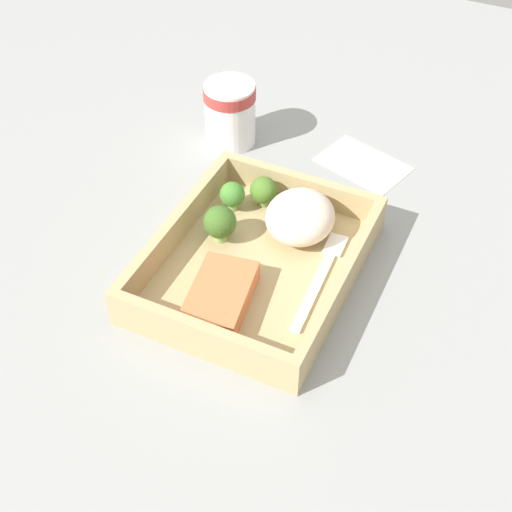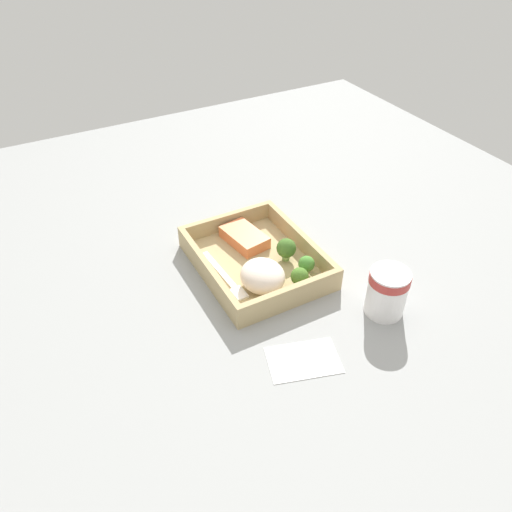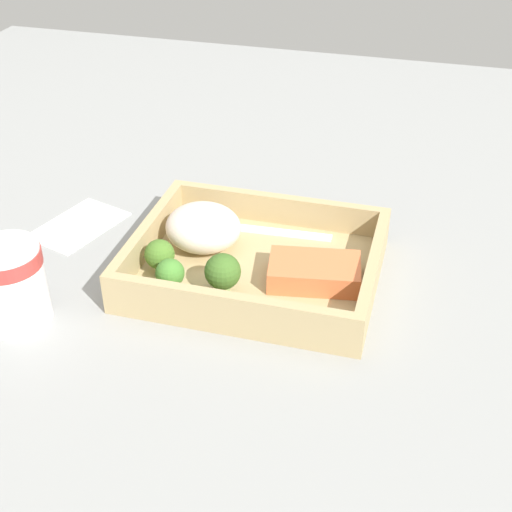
% 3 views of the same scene
% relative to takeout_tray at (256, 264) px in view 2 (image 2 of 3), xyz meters
% --- Properties ---
extents(ground_plane, '(1.60, 1.60, 0.02)m').
position_rel_takeout_tray_xyz_m(ground_plane, '(0.00, 0.00, -0.02)').
color(ground_plane, gray).
extents(takeout_tray, '(0.27, 0.22, 0.01)m').
position_rel_takeout_tray_xyz_m(takeout_tray, '(0.00, 0.00, 0.00)').
color(takeout_tray, tan).
rests_on(takeout_tray, ground_plane).
extents(tray_rim, '(0.27, 0.22, 0.04)m').
position_rel_takeout_tray_xyz_m(tray_rim, '(0.00, 0.00, 0.02)').
color(tray_rim, tan).
rests_on(tray_rim, takeout_tray).
extents(salmon_fillet, '(0.11, 0.08, 0.03)m').
position_rel_takeout_tray_xyz_m(salmon_fillet, '(-0.07, 0.01, 0.02)').
color(salmon_fillet, '#E07242').
rests_on(salmon_fillet, takeout_tray).
extents(mashed_potatoes, '(0.09, 0.08, 0.05)m').
position_rel_takeout_tray_xyz_m(mashed_potatoes, '(0.07, -0.02, 0.03)').
color(mashed_potatoes, beige).
rests_on(mashed_potatoes, takeout_tray).
extents(broccoli_floret_1, '(0.04, 0.04, 0.05)m').
position_rel_takeout_tray_xyz_m(broccoli_floret_1, '(0.02, 0.06, 0.03)').
color(broccoli_floret_1, '#88AE5F').
rests_on(broccoli_floret_1, takeout_tray).
extents(broccoli_floret_2, '(0.03, 0.03, 0.04)m').
position_rel_takeout_tray_xyz_m(broccoli_floret_2, '(0.08, 0.07, 0.03)').
color(broccoli_floret_2, '#89A85D').
rests_on(broccoli_floret_2, takeout_tray).
extents(broccoli_floret_3, '(0.03, 0.03, 0.04)m').
position_rel_takeout_tray_xyz_m(broccoli_floret_3, '(0.10, 0.04, 0.03)').
color(broccoli_floret_3, '#7AA55B').
rests_on(broccoli_floret_3, takeout_tray).
extents(fork, '(0.16, 0.02, 0.00)m').
position_rel_takeout_tray_xyz_m(fork, '(0.02, -0.07, 0.01)').
color(fork, white).
rests_on(fork, takeout_tray).
extents(paper_cup, '(0.07, 0.07, 0.09)m').
position_rel_takeout_tray_xyz_m(paper_cup, '(0.22, 0.14, 0.04)').
color(paper_cup, white).
rests_on(paper_cup, ground_plane).
extents(receipt_slip, '(0.11, 0.13, 0.00)m').
position_rel_takeout_tray_xyz_m(receipt_slip, '(0.25, -0.05, -0.00)').
color(receipt_slip, white).
rests_on(receipt_slip, ground_plane).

